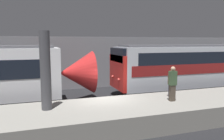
# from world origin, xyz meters

# --- Properties ---
(ground_plane) EXTENTS (120.00, 120.00, 0.00)m
(ground_plane) POSITION_xyz_m (0.00, 0.00, 0.00)
(ground_plane) COLOR black
(platform) EXTENTS (40.00, 3.66, 1.00)m
(platform) POSITION_xyz_m (0.00, -1.83, 0.50)
(platform) COLOR gray
(platform) RESTS_ON ground
(station_rear_barrier) EXTENTS (50.00, 0.15, 4.50)m
(station_rear_barrier) POSITION_xyz_m (0.00, 7.22, 2.25)
(station_rear_barrier) COLOR gray
(station_rear_barrier) RESTS_ON ground
(support_pillar_near) EXTENTS (0.47, 0.47, 3.55)m
(support_pillar_near) POSITION_xyz_m (-3.18, -1.41, 2.78)
(support_pillar_near) COLOR #47474C
(support_pillar_near) RESTS_ON platform
(train_boxy) EXTENTS (15.54, 2.98, 3.83)m
(train_boxy) POSITION_xyz_m (9.34, 2.78, 1.97)
(train_boxy) COLOR black
(train_boxy) RESTS_ON ground
(person_waiting) EXTENTS (0.38, 0.24, 1.53)m
(person_waiting) POSITION_xyz_m (3.52, -1.20, 1.81)
(person_waiting) COLOR black
(person_waiting) RESTS_ON platform
(person_walking) EXTENTS (0.38, 0.24, 1.81)m
(person_walking) POSITION_xyz_m (3.05, -1.97, 1.97)
(person_walking) COLOR #473D33
(person_walking) RESTS_ON platform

